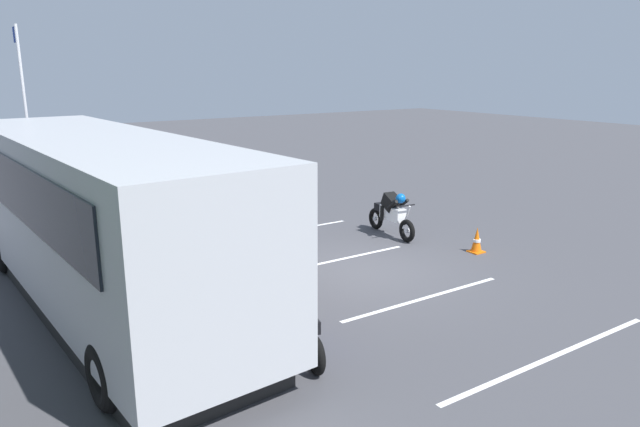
# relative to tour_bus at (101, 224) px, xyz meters

# --- Properties ---
(ground_plane) EXTENTS (80.00, 80.00, 0.00)m
(ground_plane) POSITION_rel_tour_bus_xyz_m (-1.00, -5.22, -1.64)
(ground_plane) COLOR #424247
(tour_bus) EXTENTS (9.83, 3.15, 3.25)m
(tour_bus) POSITION_rel_tour_bus_xyz_m (0.00, 0.00, 0.00)
(tour_bus) COLOR #B7BABF
(tour_bus) RESTS_ON ground_plane
(spectator_far_left) EXTENTS (0.58, 0.33, 1.68)m
(spectator_far_left) POSITION_rel_tour_bus_xyz_m (-1.47, -3.18, -0.65)
(spectator_far_left) COLOR black
(spectator_far_left) RESTS_ON ground_plane
(spectator_left) EXTENTS (0.58, 0.37, 1.79)m
(spectator_left) POSITION_rel_tour_bus_xyz_m (-0.48, -3.18, -0.57)
(spectator_left) COLOR #473823
(spectator_left) RESTS_ON ground_plane
(spectator_centre) EXTENTS (0.58, 0.37, 1.72)m
(spectator_centre) POSITION_rel_tour_bus_xyz_m (0.42, -2.97, -0.62)
(spectator_centre) COLOR black
(spectator_centre) RESTS_ON ground_plane
(spectator_right) EXTENTS (0.58, 0.37, 1.67)m
(spectator_right) POSITION_rel_tour_bus_xyz_m (1.70, -3.11, -0.66)
(spectator_right) COLOR #473823
(spectator_right) RESTS_ON ground_plane
(spectator_far_right) EXTENTS (0.58, 0.38, 1.79)m
(spectator_far_right) POSITION_rel_tour_bus_xyz_m (2.60, -2.94, -0.57)
(spectator_far_right) COLOR black
(spectator_far_right) RESTS_ON ground_plane
(parked_motorcycle_silver) EXTENTS (2.02, 0.74, 0.99)m
(parked_motorcycle_silver) POSITION_rel_tour_bus_xyz_m (2.72, -2.35, -1.16)
(parked_motorcycle_silver) COLOR black
(parked_motorcycle_silver) RESTS_ON ground_plane
(parked_motorcycle_dark) EXTENTS (2.03, 0.71, 0.99)m
(parked_motorcycle_dark) POSITION_rel_tour_bus_xyz_m (-3.53, -2.04, -1.16)
(parked_motorcycle_dark) COLOR black
(parked_motorcycle_dark) RESTS_ON ground_plane
(parked_motorcycle_blue) EXTENTS (2.04, 0.66, 0.99)m
(parked_motorcycle_blue) POSITION_rel_tour_bus_xyz_m (-0.75, -2.41, -1.16)
(parked_motorcycle_blue) COLOR black
(parked_motorcycle_blue) RESTS_ON ground_plane
(stunt_motorcycle) EXTENTS (2.05, 0.60, 1.23)m
(stunt_motorcycle) POSITION_rel_tour_bus_xyz_m (0.76, -7.66, -1.03)
(stunt_motorcycle) COLOR black
(stunt_motorcycle) RESTS_ON ground_plane
(flagpole) EXTENTS (0.78, 0.36, 5.51)m
(flagpole) POSITION_rel_tour_bus_xyz_m (6.66, 0.13, 1.06)
(flagpole) COLOR silver
(flagpole) RESTS_ON ground_plane
(traffic_cone) EXTENTS (0.34, 0.34, 0.63)m
(traffic_cone) POSITION_rel_tour_bus_xyz_m (-1.56, -8.42, -1.34)
(traffic_cone) COLOR orange
(traffic_cone) RESTS_ON ground_plane
(bay_line_a) EXTENTS (0.14, 4.99, 0.01)m
(bay_line_a) POSITION_rel_tour_bus_xyz_m (-5.89, -5.26, -1.64)
(bay_line_a) COLOR white
(bay_line_a) RESTS_ON ground_plane
(bay_line_b) EXTENTS (0.13, 4.03, 0.01)m
(bay_line_b) POSITION_rel_tour_bus_xyz_m (-3.01, -5.26, -1.64)
(bay_line_b) COLOR white
(bay_line_b) RESTS_ON ground_plane
(bay_line_c) EXTENTS (0.13, 3.79, 0.01)m
(bay_line_c) POSITION_rel_tour_bus_xyz_m (-0.14, -5.26, -1.64)
(bay_line_c) COLOR white
(bay_line_c) RESTS_ON ground_plane
(bay_line_d) EXTENTS (0.14, 4.47, 0.01)m
(bay_line_d) POSITION_rel_tour_bus_xyz_m (2.74, -5.26, -1.64)
(bay_line_d) COLOR white
(bay_line_d) RESTS_ON ground_plane
(bay_line_e) EXTENTS (0.14, 4.54, 0.01)m
(bay_line_e) POSITION_rel_tour_bus_xyz_m (5.61, -5.26, -1.64)
(bay_line_e) COLOR white
(bay_line_e) RESTS_ON ground_plane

